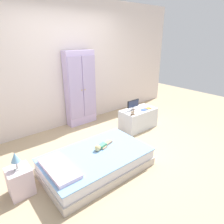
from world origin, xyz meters
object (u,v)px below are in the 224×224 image
(nightstand, at_px, (20,181))
(book_blue, at_px, (144,110))
(rocking_horse_toy, at_px, (133,112))
(bed, at_px, (97,162))
(table_lamp, at_px, (15,158))
(doll, at_px, (101,147))
(tv_stand, at_px, (138,119))
(wardrobe, at_px, (80,89))
(tv_monitor, at_px, (133,104))
(book_orange, at_px, (148,108))

(nightstand, xyz_separation_m, book_blue, (2.68, 0.30, 0.25))
(rocking_horse_toy, relative_size, book_blue, 1.02)
(bed, height_order, table_lamp, table_lamp)
(doll, relative_size, tv_stand, 0.48)
(wardrobe, height_order, rocking_horse_toy, wardrobe)
(nightstand, bearing_deg, wardrobe, 38.48)
(bed, relative_size, rocking_horse_toy, 12.30)
(tv_stand, bearing_deg, doll, -158.98)
(doll, height_order, wardrobe, wardrobe)
(tv_stand, bearing_deg, table_lamp, -171.39)
(tv_monitor, relative_size, book_blue, 2.50)
(table_lamp, height_order, rocking_horse_toy, table_lamp)
(book_orange, bearing_deg, doll, -164.49)
(nightstand, distance_m, rocking_horse_toy, 2.34)
(bed, relative_size, wardrobe, 0.97)
(bed, distance_m, wardrobe, 1.95)
(bed, height_order, nightstand, nightstand)
(tv_stand, relative_size, book_blue, 6.37)
(book_blue, bearing_deg, tv_monitor, 132.85)
(doll, bearing_deg, table_lamp, 172.33)
(nightstand, distance_m, table_lamp, 0.35)
(nightstand, relative_size, table_lamp, 1.56)
(bed, bearing_deg, doll, 28.28)
(wardrobe, xyz_separation_m, book_orange, (1.02, -1.13, -0.39))
(wardrobe, distance_m, rocking_horse_toy, 1.32)
(doll, distance_m, tv_stand, 1.55)
(tv_stand, xyz_separation_m, tv_monitor, (-0.10, 0.07, 0.35))
(wardrobe, bearing_deg, rocking_horse_toy, -66.53)
(doll, distance_m, book_blue, 1.58)
(tv_stand, xyz_separation_m, rocking_horse_toy, (-0.31, -0.13, 0.28))
(bed, relative_size, doll, 4.11)
(nightstand, xyz_separation_m, rocking_horse_toy, (2.31, 0.26, 0.31))
(tv_monitor, bearing_deg, rocking_horse_toy, -135.38)
(doll, distance_m, nightstand, 1.19)
(nightstand, bearing_deg, book_blue, 6.34)
(table_lamp, height_order, tv_monitor, tv_monitor)
(doll, distance_m, table_lamp, 1.21)
(book_orange, bearing_deg, wardrobe, 131.94)
(nightstand, distance_m, book_blue, 2.71)
(book_blue, bearing_deg, wardrobe, 127.80)
(book_orange, bearing_deg, tv_stand, 153.78)
(bed, relative_size, tv_monitor, 5.03)
(nightstand, xyz_separation_m, wardrobe, (1.80, 1.43, 0.64))
(table_lamp, distance_m, wardrobe, 2.32)
(doll, relative_size, book_blue, 3.06)
(book_blue, bearing_deg, bed, -162.14)
(nightstand, relative_size, wardrobe, 0.23)
(tv_stand, bearing_deg, book_blue, -58.32)
(tv_monitor, distance_m, rocking_horse_toy, 0.30)
(tv_monitor, bearing_deg, bed, -154.62)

